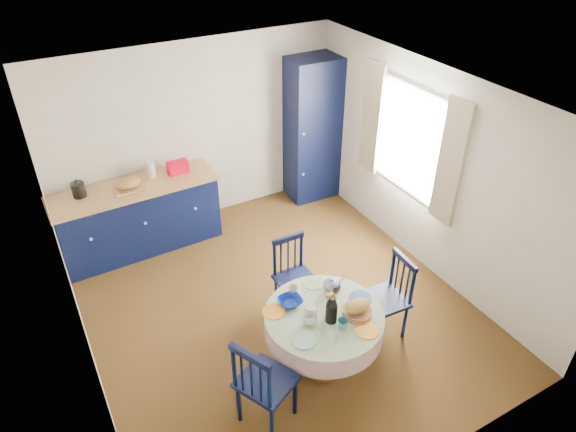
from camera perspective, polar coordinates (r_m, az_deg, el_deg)
name	(u,v)px	position (r m, az deg, el deg)	size (l,w,h in m)	color
floor	(278,307)	(5.98, -1.17, -10.11)	(4.50, 4.50, 0.00)	black
ceiling	(274,99)	(4.61, -1.53, 12.84)	(4.50, 4.50, 0.00)	white
wall_back	(197,135)	(7.02, -10.10, 8.87)	(4.00, 0.02, 2.50)	white
wall_left	(70,281)	(4.80, -23.06, -6.65)	(0.02, 4.50, 2.50)	white
wall_right	(427,171)	(6.24, 15.16, 4.87)	(0.02, 4.50, 2.50)	white
window	(410,141)	(6.28, 13.39, 8.15)	(0.10, 1.74, 1.45)	white
kitchen_counter	(139,216)	(6.87, -16.21, -0.04)	(2.07, 0.69, 1.16)	black
pantry_cabinet	(313,130)	(7.54, 2.74, 9.55)	(0.76, 0.56, 2.11)	black
dining_table	(325,323)	(5.03, 4.09, -11.73)	(1.14, 1.14, 0.97)	brown
chair_left	(263,383)	(4.63, -2.78, -18.01)	(0.59, 0.60, 1.02)	black
chair_far	(294,276)	(5.67, 0.67, -6.72)	(0.41, 0.40, 0.92)	black
chair_right	(389,296)	(5.51, 11.12, -8.75)	(0.43, 0.45, 0.95)	black
mug_a	(310,319)	(4.81, 2.47, -11.36)	(0.14, 0.14, 0.11)	silver
mug_b	(343,324)	(4.79, 6.09, -11.86)	(0.11, 0.11, 0.10)	#37707F
mug_c	(335,288)	(5.15, 5.23, -7.98)	(0.12, 0.12, 0.09)	black
mug_d	(293,290)	(5.10, 0.57, -8.24)	(0.10, 0.10, 0.09)	silver
cobalt_bowl	(290,301)	(5.01, 0.26, -9.46)	(0.23, 0.23, 0.06)	navy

